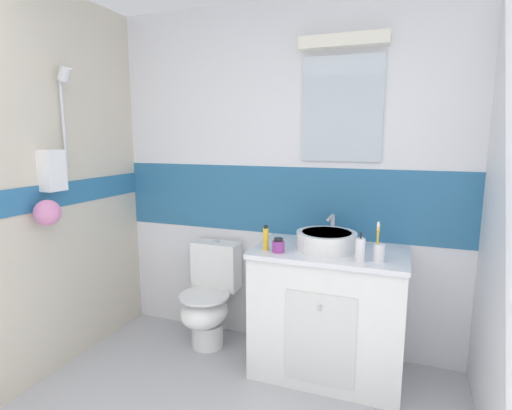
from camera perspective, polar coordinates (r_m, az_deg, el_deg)
name	(u,v)px	position (r m, az deg, el deg)	size (l,w,h in m)	color
wall_back_tiled	(286,178)	(2.98, 4.22, 3.79)	(3.20, 0.20, 2.50)	white
vanity_cabinet	(329,311)	(2.79, 10.28, -14.61)	(0.97, 0.60, 0.85)	white
sink_basin	(326,240)	(2.63, 9.99, -4.90)	(0.39, 0.43, 0.20)	white
toilet	(209,298)	(3.12, -6.68, -13.05)	(0.37, 0.50, 0.78)	white
toothbrush_cup	(379,251)	(2.44, 17.08, -6.30)	(0.06, 0.06, 0.24)	white
soap_dispenser	(360,250)	(2.41, 14.59, -6.15)	(0.06, 0.06, 0.18)	white
hair_gel_jar	(278,246)	(2.53, 3.20, -5.79)	(0.08, 0.08, 0.09)	#993F99
toothpaste_tube_upright	(266,238)	(2.57, 1.40, -4.75)	(0.04, 0.04, 0.16)	yellow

